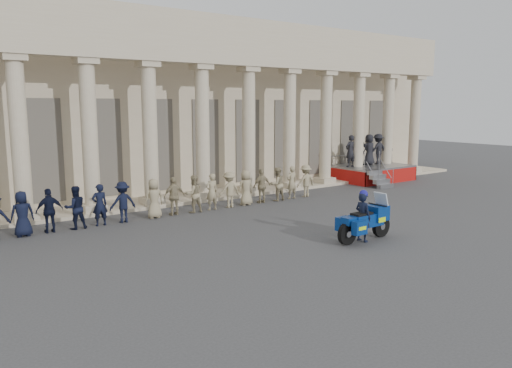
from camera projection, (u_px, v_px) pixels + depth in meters
name	position (u px, v px, depth m)	size (l,w,h in m)	color
ground	(291.00, 242.00, 16.37)	(90.00, 90.00, 0.00)	#39393B
building	(121.00, 104.00, 27.48)	(40.00, 12.50, 9.00)	#BBA98C
officer_rank	(119.00, 203.00, 18.99)	(19.86, 0.60, 1.58)	black
reviewing_stand	(373.00, 155.00, 29.87)	(4.47, 4.23, 2.74)	gray
motorcycle	(365.00, 221.00, 16.51)	(2.42, 0.99, 1.55)	black
rider	(363.00, 216.00, 16.40)	(0.41, 0.61, 1.73)	black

